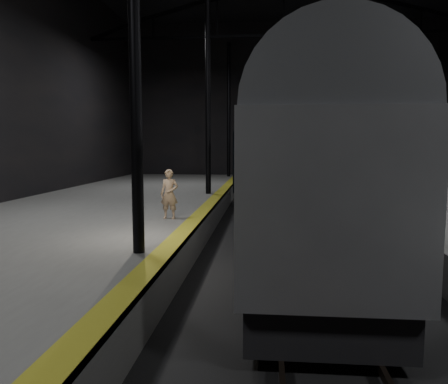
# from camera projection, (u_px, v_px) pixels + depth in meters

# --- Properties ---
(ground) EXTENTS (44.00, 44.00, 0.00)m
(ground) POSITION_uv_depth(u_px,v_px,m) (296.00, 255.00, 13.52)
(ground) COLOR black
(ground) RESTS_ON ground
(platform_left) EXTENTS (9.00, 43.80, 1.00)m
(platform_left) POSITION_uv_depth(u_px,v_px,m) (64.00, 235.00, 14.18)
(platform_left) COLOR #545451
(platform_left) RESTS_ON ground
(tactile_strip) EXTENTS (0.50, 43.80, 0.01)m
(tactile_strip) POSITION_uv_depth(u_px,v_px,m) (193.00, 222.00, 13.72)
(tactile_strip) COLOR olive
(tactile_strip) RESTS_ON platform_left
(track) EXTENTS (2.40, 43.00, 0.24)m
(track) POSITION_uv_depth(u_px,v_px,m) (296.00, 253.00, 13.52)
(track) COLOR #3F3328
(track) RESTS_ON ground
(train) EXTENTS (2.92, 19.46, 5.20)m
(train) POSITION_uv_depth(u_px,v_px,m) (293.00, 159.00, 15.49)
(train) COLOR #9DA0A5
(train) RESTS_ON ground
(woman) EXTENTS (0.63, 0.44, 1.63)m
(woman) POSITION_uv_depth(u_px,v_px,m) (169.00, 194.00, 14.21)
(woman) COLOR tan
(woman) RESTS_ON platform_left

